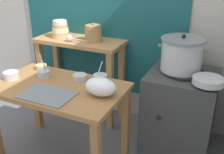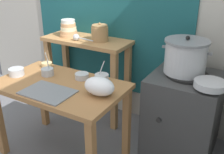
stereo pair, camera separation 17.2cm
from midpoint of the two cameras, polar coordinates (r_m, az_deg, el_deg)
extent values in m
cube|color=#9E6B3D|center=(2.27, -13.58, -2.37)|extent=(1.10, 0.66, 0.04)
cube|color=#9E6B3D|center=(2.92, -17.37, -4.64)|extent=(0.06, 0.06, 0.68)
cube|color=#9E6B3D|center=(2.43, 0.91, -9.64)|extent=(0.06, 0.06, 0.68)
cube|color=#B27F4C|center=(2.89, -8.68, 7.53)|extent=(0.96, 0.40, 0.04)
cube|color=#B27F4C|center=(3.18, -16.16, -0.26)|extent=(0.06, 0.06, 0.86)
cube|color=#B27F4C|center=(2.73, -2.23, -3.37)|extent=(0.06, 0.06, 0.86)
cube|color=#B27F4C|center=(3.40, -12.93, 1.61)|extent=(0.06, 0.06, 0.86)
cube|color=#B27F4C|center=(2.98, 0.39, -0.98)|extent=(0.06, 0.06, 0.86)
cube|color=#383838|center=(2.57, 12.35, -7.14)|extent=(0.60, 0.60, 0.76)
cylinder|color=black|center=(2.40, 13.15, 0.90)|extent=(0.36, 0.36, 0.02)
cylinder|color=black|center=(2.30, 7.77, -8.66)|extent=(0.04, 0.02, 0.04)
cylinder|color=#B7BABF|center=(2.37, 12.64, 4.45)|extent=(0.35, 0.35, 0.27)
cylinder|color=slate|center=(2.33, 12.96, 7.81)|extent=(0.37, 0.37, 0.02)
sphere|color=black|center=(2.32, 13.02, 8.48)|extent=(0.04, 0.04, 0.04)
cube|color=slate|center=(2.39, 8.29, 6.68)|extent=(0.04, 0.02, 0.02)
cube|color=slate|center=(2.32, 17.41, 5.27)|extent=(0.04, 0.02, 0.02)
cylinder|color=#A37A4C|center=(2.78, -5.80, 9.03)|extent=(0.17, 0.17, 0.15)
cylinder|color=#A37A4C|center=(2.76, -5.87, 10.73)|extent=(0.16, 0.16, 0.02)
sphere|color=#A37A4C|center=(2.76, -5.89, 11.17)|extent=(0.02, 0.02, 0.02)
cylinder|color=tan|center=(3.00, -12.49, 8.51)|extent=(0.19, 0.19, 0.03)
cylinder|color=tan|center=(2.99, -12.54, 9.14)|extent=(0.18, 0.18, 0.04)
cylinder|color=beige|center=(2.98, -12.61, 9.85)|extent=(0.17, 0.17, 0.04)
cylinder|color=tan|center=(2.97, -12.68, 10.60)|extent=(0.16, 0.16, 0.04)
cylinder|color=silver|center=(2.96, -12.75, 11.34)|extent=(0.15, 0.15, 0.04)
sphere|color=#B7BABF|center=(2.82, -10.85, 8.13)|extent=(0.07, 0.07, 0.07)
cylinder|color=#B7BABF|center=(2.74, -8.77, 7.78)|extent=(0.20, 0.04, 0.01)
cube|color=slate|center=(2.13, -15.83, -3.71)|extent=(0.40, 0.28, 0.01)
ellipsoid|color=white|center=(2.03, -4.86, -2.12)|extent=(0.25, 0.17, 0.14)
cylinder|color=#B7BABF|center=(2.19, 17.76, -0.80)|extent=(0.25, 0.25, 0.05)
cylinder|color=#B7BABF|center=(2.33, -9.00, -0.07)|extent=(0.12, 0.12, 0.05)
cylinder|color=#337238|center=(2.33, -9.03, 0.35)|extent=(0.10, 0.10, 0.01)
cylinder|color=#E5C684|center=(2.64, -16.66, 2.05)|extent=(0.10, 0.10, 0.05)
cylinder|color=brown|center=(2.64, -16.70, 2.39)|extent=(0.09, 0.09, 0.01)
cylinder|color=#B7BABF|center=(2.62, -16.54, 3.21)|extent=(0.04, 0.08, 0.16)
cylinder|color=#B7BABF|center=(2.52, -22.56, 0.31)|extent=(0.14, 0.14, 0.06)
cylinder|color=#BFB28C|center=(2.51, -22.66, 0.86)|extent=(0.12, 0.12, 0.01)
cylinder|color=#B7BABF|center=(2.28, -4.69, -0.25)|extent=(0.12, 0.12, 0.06)
cylinder|color=#BFB28C|center=(2.27, -4.71, 0.31)|extent=(0.10, 0.10, 0.01)
cylinder|color=#B7BABF|center=(2.27, -4.99, 1.12)|extent=(0.04, 0.09, 0.17)
cylinder|color=#B7BABF|center=(2.45, -16.32, 0.56)|extent=(0.11, 0.11, 0.06)
cylinder|color=beige|center=(2.44, -16.39, 1.12)|extent=(0.09, 0.09, 0.01)
cylinder|color=#B7BABF|center=(2.43, -16.11, 1.51)|extent=(0.05, 0.06, 0.15)
camera|label=1|loc=(0.09, -92.32, -1.02)|focal=42.86mm
camera|label=2|loc=(0.09, 87.68, 1.02)|focal=42.86mm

